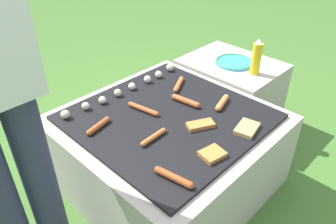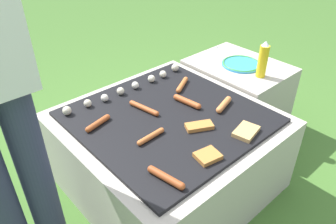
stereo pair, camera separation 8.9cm
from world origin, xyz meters
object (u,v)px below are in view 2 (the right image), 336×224
Objects in this scene: sausage_front_center at (166,177)px; fork_utensil at (219,51)px; condiment_bottle at (263,60)px; plate_colorful at (241,64)px.

sausage_front_center is 1.29m from fork_utensil.
fork_utensil is (0.10, 0.41, -0.10)m from condiment_bottle.
plate_colorful reaches higher than fork_utensil.
condiment_bottle is (-0.04, -0.17, 0.10)m from plate_colorful.
condiment_bottle is 1.46× the size of fork_utensil.
condiment_bottle reaches higher than fork_utensil.
plate_colorful is at bearing 22.62° from sausage_front_center.
sausage_front_center is at bearing -157.38° from plate_colorful.
sausage_front_center is at bearing -148.56° from fork_utensil.
sausage_front_center is 1.04m from condiment_bottle.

